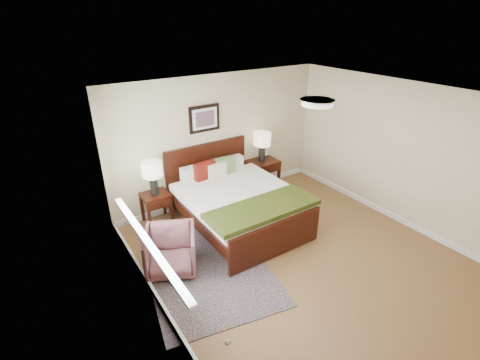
{
  "coord_description": "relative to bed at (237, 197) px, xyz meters",
  "views": [
    {
      "loc": [
        -3.23,
        -3.11,
        3.49
      ],
      "look_at": [
        -0.45,
        1.09,
        1.05
      ],
      "focal_mm": 26.0,
      "sensor_mm": 36.0,
      "label": 1
    }
  ],
  "objects": [
    {
      "name": "nightstand_right",
      "position": [
        1.2,
        0.87,
        -0.16
      ],
      "size": [
        0.67,
        0.5,
        0.67
      ],
      "color": "#361308",
      "rests_on": "ground"
    },
    {
      "name": "lamp_left",
      "position": [
        -1.16,
        0.88,
        0.45
      ],
      "size": [
        0.36,
        0.36,
        0.61
      ],
      "color": "black",
      "rests_on": "nightstand_left"
    },
    {
      "name": "left_wall",
      "position": [
        -1.92,
        -1.39,
        0.69
      ],
      "size": [
        0.04,
        5.0,
        2.5
      ],
      "primitive_type": "cube",
      "color": "beige",
      "rests_on": "ground"
    },
    {
      "name": "bed",
      "position": [
        0.0,
        0.0,
        0.0
      ],
      "size": [
        1.85,
        2.26,
        1.21
      ],
      "color": "#361308",
      "rests_on": "ground"
    },
    {
      "name": "lamp_right",
      "position": [
        1.2,
        0.88,
        0.54
      ],
      "size": [
        0.36,
        0.36,
        0.61
      ],
      "color": "black",
      "rests_on": "nightstand_right"
    },
    {
      "name": "ceil_fixture",
      "position": [
        0.33,
        -1.39,
        1.91
      ],
      "size": [
        0.44,
        0.44,
        0.08
      ],
      "color": "white",
      "rests_on": "ceiling"
    },
    {
      "name": "wall_art",
      "position": [
        0.0,
        1.08,
        1.16
      ],
      "size": [
        0.62,
        0.05,
        0.5
      ],
      "color": "black",
      "rests_on": "back_wall"
    },
    {
      "name": "ceiling",
      "position": [
        0.33,
        -1.39,
        1.94
      ],
      "size": [
        4.5,
        5.0,
        0.02
      ],
      "primitive_type": "cube",
      "color": "white",
      "rests_on": "back_wall"
    },
    {
      "name": "back_wall",
      "position": [
        0.33,
        1.11,
        0.69
      ],
      "size": [
        4.5,
        0.04,
        2.5
      ],
      "primitive_type": "cube",
      "color": "beige",
      "rests_on": "ground"
    },
    {
      "name": "right_wall",
      "position": [
        2.58,
        -1.39,
        0.69
      ],
      "size": [
        0.04,
        5.0,
        2.5
      ],
      "primitive_type": "cube",
      "color": "beige",
      "rests_on": "ground"
    },
    {
      "name": "rug_navy",
      "position": [
        1.26,
        0.07,
        -0.55
      ],
      "size": [
        0.94,
        1.24,
        0.01
      ],
      "primitive_type": "cube",
      "rotation": [
        0.0,
        0.0,
        0.19
      ],
      "color": "black",
      "rests_on": "ground"
    },
    {
      "name": "rug_persian",
      "position": [
        -1.02,
        -0.74,
        -0.55
      ],
      "size": [
        2.17,
        2.73,
        0.01
      ],
      "primitive_type": "cube",
      "rotation": [
        0.0,
        0.0,
        -0.19
      ],
      "color": "#0C0B3A",
      "rests_on": "ground"
    },
    {
      "name": "nightstand_left",
      "position": [
        -1.16,
        0.86,
        -0.11
      ],
      "size": [
        0.48,
        0.43,
        0.57
      ],
      "color": "#361308",
      "rests_on": "ground"
    },
    {
      "name": "window",
      "position": [
        -1.87,
        -0.69,
        0.82
      ],
      "size": [
        0.11,
        2.72,
        1.32
      ],
      "color": "silver",
      "rests_on": "left_wall"
    },
    {
      "name": "floor",
      "position": [
        0.33,
        -1.39,
        -0.56
      ],
      "size": [
        5.0,
        5.0,
        0.0
      ],
      "primitive_type": "plane",
      "color": "brown",
      "rests_on": "ground"
    },
    {
      "name": "armchair",
      "position": [
        -1.47,
        -0.5,
        -0.23
      ],
      "size": [
        0.96,
        0.97,
        0.67
      ],
      "primitive_type": "imported",
      "rotation": [
        0.0,
        0.0,
        -0.44
      ],
      "color": "brown",
      "rests_on": "ground"
    }
  ]
}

